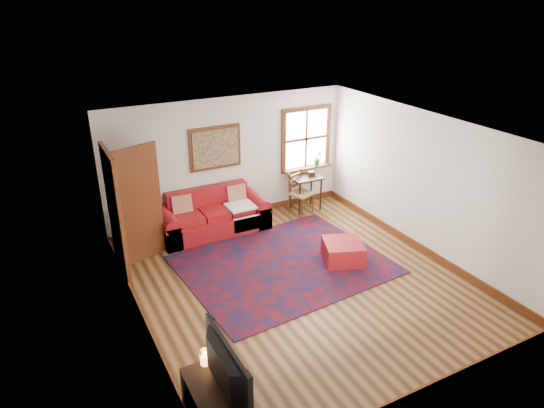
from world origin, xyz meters
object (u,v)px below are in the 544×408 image
side_table (306,182)px  ladder_back_chair (299,191)px  red_ottoman (343,252)px  red_leather_sofa (213,218)px

side_table → ladder_back_chair: (-0.21, -0.08, -0.13)m
red_ottoman → ladder_back_chair: size_ratio=0.71×
red_leather_sofa → red_ottoman: 2.65m
red_leather_sofa → ladder_back_chair: size_ratio=2.32×
side_table → red_ottoman: bearing=-104.4°
red_leather_sofa → ladder_back_chair: ladder_back_chair is taller
red_ottoman → red_leather_sofa: bearing=147.7°
ladder_back_chair → red_leather_sofa: bearing=178.4°
red_ottoman → ladder_back_chair: (0.35, 2.09, 0.30)m
red_leather_sofa → side_table: size_ratio=2.84×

